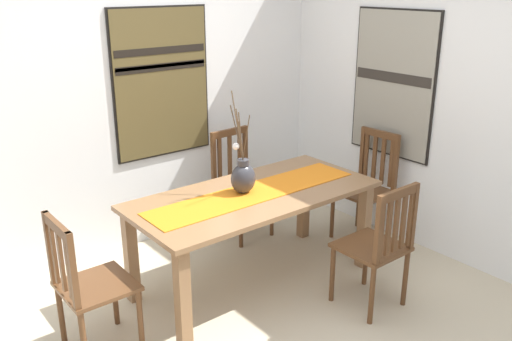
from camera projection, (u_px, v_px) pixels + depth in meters
name	position (u px, v px, depth m)	size (l,w,h in m)	color
ground_plane	(281.00, 338.00, 3.56)	(6.40, 6.40, 0.03)	beige
wall_back	(135.00, 89.00, 4.48)	(6.40, 0.12, 2.70)	white
wall_side	(465.00, 96.00, 4.20)	(0.12, 6.40, 2.70)	white
dining_table	(254.00, 206.00, 3.99)	(1.83, 0.85, 0.73)	#8E6642
table_runner	(254.00, 192.00, 3.95)	(1.69, 0.36, 0.01)	orange
centerpiece_vase	(243.00, 176.00, 3.91)	(0.19, 0.30, 0.73)	#333338
chair_0	(368.00, 185.00, 4.78)	(0.43, 0.43, 0.96)	brown
chair_1	(87.00, 284.00, 3.26)	(0.42, 0.42, 0.93)	brown
chair_2	(379.00, 244.00, 3.72)	(0.42, 0.42, 0.93)	brown
chair_3	(239.00, 183.00, 4.86)	(0.44, 0.44, 0.95)	brown
painting_on_back_wall	(162.00, 83.00, 4.54)	(0.89, 0.05, 1.24)	black
painting_on_side_wall	(393.00, 84.00, 4.63)	(0.05, 0.82, 1.24)	black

